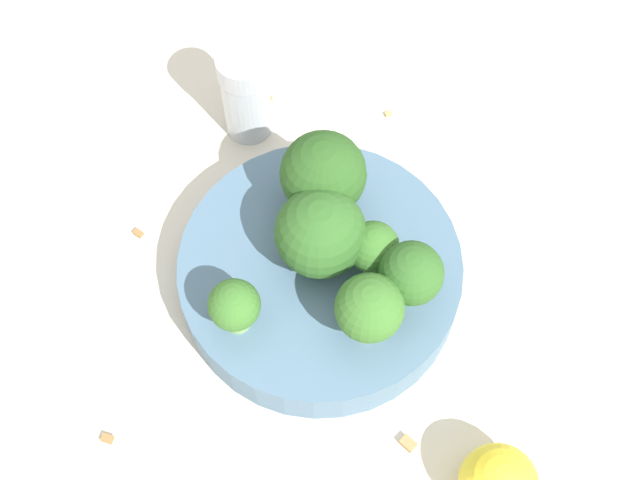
% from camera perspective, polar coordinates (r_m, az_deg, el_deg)
% --- Properties ---
extents(ground_plane, '(3.00, 3.00, 0.00)m').
position_cam_1_polar(ground_plane, '(0.62, 0.00, -2.93)').
color(ground_plane, beige).
extents(bowl, '(0.19, 0.19, 0.04)m').
position_cam_1_polar(bowl, '(0.61, 0.00, -2.24)').
color(bowl, slate).
rests_on(bowl, ground_plane).
extents(broccoli_floret_0, '(0.06, 0.06, 0.07)m').
position_cam_1_polar(broccoli_floret_0, '(0.58, 0.34, 4.22)').
color(broccoli_floret_0, '#7A9E5B').
rests_on(broccoli_floret_0, bowl).
extents(broccoli_floret_1, '(0.06, 0.06, 0.06)m').
position_cam_1_polar(broccoli_floret_1, '(0.56, 0.36, 0.42)').
color(broccoli_floret_1, '#84AD66').
rests_on(broccoli_floret_1, bowl).
extents(broccoli_floret_2, '(0.04, 0.04, 0.05)m').
position_cam_1_polar(broccoli_floret_2, '(0.55, 5.85, -2.20)').
color(broccoli_floret_2, '#7A9E5B').
rests_on(broccoli_floret_2, bowl).
extents(broccoli_floret_3, '(0.04, 0.04, 0.06)m').
position_cam_1_polar(broccoli_floret_3, '(0.54, 3.18, -4.47)').
color(broccoli_floret_3, '#7A9E5B').
rests_on(broccoli_floret_3, bowl).
extents(broccoli_floret_4, '(0.03, 0.03, 0.04)m').
position_cam_1_polar(broccoli_floret_4, '(0.55, -5.49, -4.26)').
color(broccoli_floret_4, '#84AD66').
rests_on(broccoli_floret_4, bowl).
extents(broccoli_floret_5, '(0.03, 0.03, 0.04)m').
position_cam_1_polar(broccoli_floret_5, '(0.57, 3.41, -0.90)').
color(broccoli_floret_5, '#84AD66').
rests_on(broccoli_floret_5, bowl).
extents(pepper_shaker, '(0.04, 0.04, 0.08)m').
position_cam_1_polar(pepper_shaker, '(0.66, -4.78, 9.32)').
color(pepper_shaker, '#B2B7BC').
rests_on(pepper_shaker, ground_plane).
extents(almond_crumb_0, '(0.01, 0.01, 0.01)m').
position_cam_1_polar(almond_crumb_0, '(0.58, 5.67, -12.76)').
color(almond_crumb_0, '#AD7F4C').
rests_on(almond_crumb_0, ground_plane).
extents(almond_crumb_1, '(0.01, 0.01, 0.01)m').
position_cam_1_polar(almond_crumb_1, '(0.65, -11.58, 0.50)').
color(almond_crumb_1, olive).
rests_on(almond_crumb_1, ground_plane).
extents(almond_crumb_2, '(0.01, 0.01, 0.01)m').
position_cam_1_polar(almond_crumb_2, '(0.70, -3.31, 9.07)').
color(almond_crumb_2, '#AD7F4C').
rests_on(almond_crumb_2, ground_plane).
extents(almond_crumb_3, '(0.01, 0.01, 0.01)m').
position_cam_1_polar(almond_crumb_3, '(0.60, -13.50, -12.21)').
color(almond_crumb_3, olive).
rests_on(almond_crumb_3, ground_plane).
extents(almond_crumb_4, '(0.01, 0.01, 0.01)m').
position_cam_1_polar(almond_crumb_4, '(0.69, 4.40, 8.12)').
color(almond_crumb_4, tan).
rests_on(almond_crumb_4, ground_plane).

